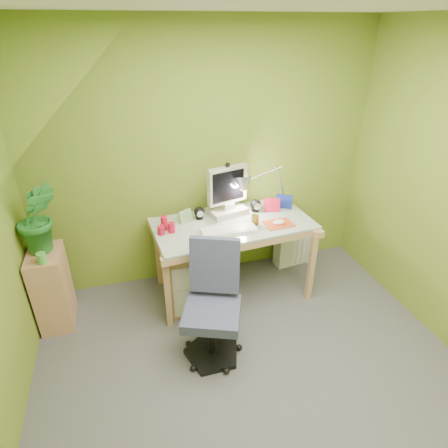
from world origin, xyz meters
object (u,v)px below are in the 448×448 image
object	(u,v)px
desk	(232,258)
monitor	(227,189)
desk_lamp	(274,177)
side_ledge	(52,288)
radiator	(291,248)
task_chair	(212,313)
potted_plant	(38,217)

from	to	relation	value
desk	monitor	size ratio (longest dim) A/B	2.79
desk	desk_lamp	size ratio (longest dim) A/B	2.22
desk_lamp	side_ledge	size ratio (longest dim) A/B	0.90
desk_lamp	radiator	world-z (taller)	desk_lamp
desk_lamp	task_chair	distance (m)	1.40
radiator	task_chair	bearing A→B (deg)	-145.33
potted_plant	task_chair	xyz separation A→B (m)	(1.17, -0.80, -0.57)
desk_lamp	task_chair	size ratio (longest dim) A/B	0.74
task_chair	radiator	distance (m)	1.55
monitor	desk_lamp	world-z (taller)	desk_lamp
monitor	task_chair	distance (m)	1.15
desk	potted_plant	world-z (taller)	potted_plant
side_ledge	potted_plant	size ratio (longest dim) A/B	1.19
monitor	radiator	world-z (taller)	monitor
task_chair	monitor	bearing A→B (deg)	88.84
task_chair	radiator	size ratio (longest dim) A/B	2.35
desk	side_ledge	distance (m)	1.59
desk_lamp	potted_plant	size ratio (longest dim) A/B	1.07
potted_plant	monitor	bearing A→B (deg)	4.20
desk_lamp	radiator	distance (m)	0.94
side_ledge	radiator	bearing A→B (deg)	6.46
desk	monitor	world-z (taller)	monitor
monitor	task_chair	bearing A→B (deg)	-127.40
side_ledge	desk_lamp	bearing A→B (deg)	4.63
desk_lamp	side_ledge	world-z (taller)	desk_lamp
monitor	task_chair	xyz separation A→B (m)	(-0.39, -0.92, -0.58)
task_chair	side_ledge	bearing A→B (deg)	169.65
desk	desk_lamp	distance (m)	0.84
side_ledge	desk	bearing A→B (deg)	-0.55
desk_lamp	task_chair	bearing A→B (deg)	-146.01
desk_lamp	potted_plant	world-z (taller)	desk_lamp
side_ledge	task_chair	xyz separation A→B (m)	(1.20, -0.75, 0.07)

